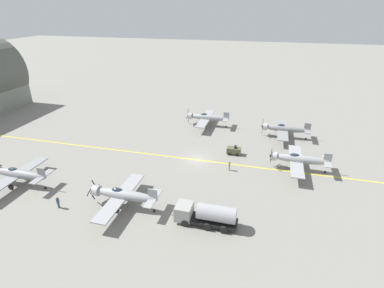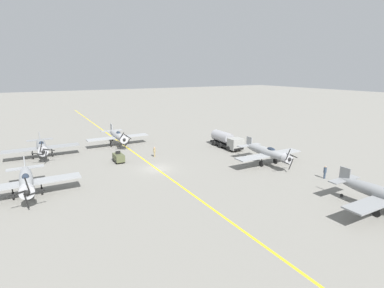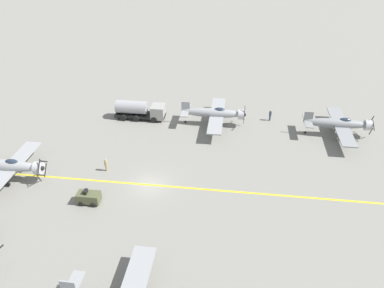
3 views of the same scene
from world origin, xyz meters
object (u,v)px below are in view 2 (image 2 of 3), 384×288
(airplane_near_right, at_px, (42,146))
(airplane_far_left, at_px, (384,194))
(ground_crew_walking, at_px, (325,172))
(ground_crew_inspecting, at_px, (154,151))
(airplane_mid_left, at_px, (268,152))
(fuel_tanker, at_px, (226,140))
(airplane_near_center, at_px, (118,135))
(tow_tractor, at_px, (119,157))
(airplane_mid_right, at_px, (26,180))

(airplane_near_right, bearing_deg, airplane_far_left, 141.86)
(airplane_near_right, bearing_deg, ground_crew_walking, 152.77)
(airplane_far_left, relative_size, ground_crew_inspecting, 6.82)
(airplane_mid_left, bearing_deg, fuel_tanker, -88.91)
(airplane_near_center, relative_size, ground_crew_walking, 6.56)
(tow_tractor, height_order, ground_crew_walking, ground_crew_walking)
(airplane_near_right, relative_size, fuel_tanker, 1.50)
(airplane_mid_right, xyz_separation_m, tow_tractor, (-13.28, -8.09, -1.22))
(airplane_mid_left, height_order, tow_tractor, airplane_mid_left)
(fuel_tanker, bearing_deg, airplane_mid_right, 11.95)
(tow_tractor, xyz_separation_m, ground_crew_inspecting, (-6.29, -0.03, 0.17))
(airplane_near_center, relative_size, airplane_mid_right, 1.00)
(airplane_near_right, bearing_deg, ground_crew_inspecting, 166.81)
(fuel_tanker, relative_size, tow_tractor, 3.08)
(ground_crew_walking, bearing_deg, airplane_near_center, -59.01)
(airplane_near_center, relative_size, airplane_mid_left, 1.00)
(airplane_far_left, relative_size, ground_crew_walking, 6.56)
(airplane_mid_right, relative_size, ground_crew_inspecting, 6.82)
(airplane_near_right, xyz_separation_m, ground_crew_walking, (-33.45, 30.75, -1.01))
(airplane_near_right, relative_size, ground_crew_inspecting, 6.82)
(fuel_tanker, bearing_deg, ground_crew_inspecting, -3.50)
(airplane_mid_left, relative_size, ground_crew_walking, 6.56)
(ground_crew_walking, xyz_separation_m, ground_crew_inspecting, (16.48, -21.52, -0.04))
(airplane_near_center, height_order, fuel_tanker, airplane_near_center)
(airplane_mid_left, height_order, ground_crew_inspecting, airplane_mid_left)
(ground_crew_inspecting, bearing_deg, tow_tractor, 0.23)
(fuel_tanker, height_order, tow_tractor, fuel_tanker)
(airplane_mid_left, relative_size, ground_crew_inspecting, 6.82)
(airplane_near_right, height_order, ground_crew_inspecting, airplane_near_right)
(airplane_near_center, relative_size, fuel_tanker, 1.50)
(airplane_mid_left, bearing_deg, tow_tractor, -28.34)
(airplane_near_center, height_order, ground_crew_walking, airplane_near_center)
(airplane_near_center, xyz_separation_m, tow_tractor, (3.06, 11.33, -1.22))
(airplane_near_right, distance_m, fuel_tanker, 33.12)
(airplane_far_left, height_order, tow_tractor, airplane_far_left)
(airplane_near_right, relative_size, tow_tractor, 4.62)
(airplane_mid_right, bearing_deg, airplane_mid_left, 169.47)
(airplane_far_left, height_order, ground_crew_inspecting, airplane_far_left)
(tow_tractor, bearing_deg, ground_crew_walking, 136.66)
(airplane_near_right, height_order, tow_tractor, airplane_near_right)
(airplane_mid_right, bearing_deg, fuel_tanker, -170.58)
(ground_crew_inspecting, bearing_deg, airplane_near_center, -74.07)
(fuel_tanker, distance_m, ground_crew_walking, 20.72)
(airplane_mid_right, relative_size, ground_crew_walking, 6.56)
(ground_crew_inspecting, bearing_deg, airplane_mid_left, 137.43)
(airplane_near_center, xyz_separation_m, ground_crew_walking, (-19.71, 32.82, -1.01))
(airplane_far_left, xyz_separation_m, fuel_tanker, (-1.63, -30.29, -0.50))
(airplane_near_right, height_order, ground_crew_walking, airplane_near_right)
(airplane_mid_right, height_order, airplane_far_left, airplane_mid_right)
(airplane_far_left, bearing_deg, tow_tractor, -42.58)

